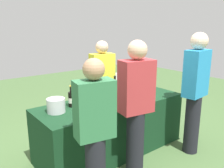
{
  "coord_description": "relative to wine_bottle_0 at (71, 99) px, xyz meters",
  "views": [
    {
      "loc": [
        -1.99,
        -2.55,
        1.85
      ],
      "look_at": [
        0.0,
        0.0,
        1.03
      ],
      "focal_mm": 37.95,
      "sensor_mm": 36.0,
      "label": 1
    }
  ],
  "objects": [
    {
      "name": "wine_glass_1",
      "position": [
        0.48,
        -0.26,
        0.0
      ],
      "size": [
        0.07,
        0.07,
        0.15
      ],
      "color": "silver",
      "rests_on": "tasting_table"
    },
    {
      "name": "wine_bottle_0",
      "position": [
        0.0,
        0.0,
        0.0
      ],
      "size": [
        0.08,
        0.08,
        0.29
      ],
      "color": "black",
      "rests_on": "tasting_table"
    },
    {
      "name": "wine_glass_0",
      "position": [
        0.11,
        -0.23,
        -0.01
      ],
      "size": [
        0.06,
        0.06,
        0.13
      ],
      "color": "silver",
      "rests_on": "tasting_table"
    },
    {
      "name": "guest_0",
      "position": [
        -0.23,
        -0.9,
        -0.04
      ],
      "size": [
        0.41,
        0.28,
        1.55
      ],
      "rotation": [
        0.0,
        0.0,
        -0.2
      ],
      "color": "black",
      "rests_on": "ground_plane"
    },
    {
      "name": "guest_2",
      "position": [
        1.48,
        -0.88,
        0.08
      ],
      "size": [
        0.41,
        0.25,
        1.75
      ],
      "rotation": [
        0.0,
        0.0,
        0.1
      ],
      "color": "black",
      "rests_on": "ground_plane"
    },
    {
      "name": "guest_1",
      "position": [
        0.45,
        -0.77,
        0.03
      ],
      "size": [
        0.43,
        0.28,
        1.68
      ],
      "rotation": [
        0.0,
        0.0,
        -0.17
      ],
      "color": "black",
      "rests_on": "ground_plane"
    },
    {
      "name": "menu_board",
      "position": [
        1.43,
        0.93,
        -0.44
      ],
      "size": [
        0.56,
        0.15,
        0.89
      ],
      "primitive_type": "cube",
      "rotation": [
        0.0,
        0.0,
        0.21
      ],
      "color": "white",
      "rests_on": "ground_plane"
    },
    {
      "name": "wine_bottle_4",
      "position": [
        1.2,
        0.05,
        0.01
      ],
      "size": [
        0.08,
        0.08,
        0.33
      ],
      "color": "black",
      "rests_on": "tasting_table"
    },
    {
      "name": "wine_bottle_3",
      "position": [
        0.91,
        0.07,
        0.01
      ],
      "size": [
        0.07,
        0.07,
        0.32
      ],
      "color": "black",
      "rests_on": "tasting_table"
    },
    {
      "name": "wine_glass_3",
      "position": [
        1.11,
        -0.23,
        -0.0
      ],
      "size": [
        0.07,
        0.07,
        0.14
      ],
      "color": "silver",
      "rests_on": "tasting_table"
    },
    {
      "name": "ground_plane",
      "position": [
        0.58,
        -0.14,
        -0.89
      ],
      "size": [
        12.0,
        12.0,
        0.0
      ],
      "primitive_type": "plane",
      "color": "#476638"
    },
    {
      "name": "ice_bucket",
      "position": [
        -0.25,
        -0.07,
        -0.02
      ],
      "size": [
        0.23,
        0.23,
        0.18
      ],
      "primitive_type": "cylinder",
      "color": "silver",
      "rests_on": "tasting_table"
    },
    {
      "name": "server_pouring",
      "position": [
        0.87,
        0.5,
        -0.03
      ],
      "size": [
        0.42,
        0.27,
        1.59
      ],
      "rotation": [
        0.0,
        0.0,
        3.0
      ],
      "color": "black",
      "rests_on": "ground_plane"
    },
    {
      "name": "wine_bottle_2",
      "position": [
        0.73,
        -0.01,
        0.01
      ],
      "size": [
        0.08,
        0.08,
        0.33
      ],
      "color": "black",
      "rests_on": "tasting_table"
    },
    {
      "name": "wine_bottle_1",
      "position": [
        0.21,
        0.04,
        0.01
      ],
      "size": [
        0.08,
        0.08,
        0.31
      ],
      "color": "black",
      "rests_on": "tasting_table"
    },
    {
      "name": "tasting_table",
      "position": [
        0.58,
        -0.14,
        -0.5
      ],
      "size": [
        2.19,
        0.81,
        0.78
      ],
      "primitive_type": "cube",
      "color": "#14381E",
      "rests_on": "ground_plane"
    },
    {
      "name": "wine_glass_2",
      "position": [
        0.92,
        -0.2,
        0.01
      ],
      "size": [
        0.07,
        0.07,
        0.15
      ],
      "color": "silver",
      "rests_on": "tasting_table"
    }
  ]
}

